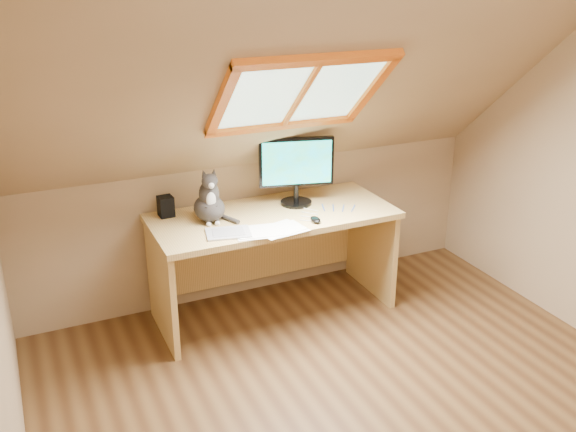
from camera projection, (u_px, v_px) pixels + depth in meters
ground at (381, 427)px, 3.46m from camera, size 3.50×3.50×0.00m
room_shell at (409, 181)px, 2.85m from camera, size 3.52×3.52×2.41m
desk at (269, 240)px, 4.47m from camera, size 1.65×0.72×0.75m
monitor at (296, 167)px, 4.39m from camera, size 0.51×0.22×0.48m
cat at (209, 202)px, 4.16m from camera, size 0.22×0.26×0.37m
desk_speaker at (166, 206)px, 4.26m from camera, size 0.10×0.10×0.14m
graphics_tablet at (228, 233)px, 4.00m from camera, size 0.31×0.25×0.01m
mouse at (315, 220)px, 4.18m from camera, size 0.07×0.11×0.03m
papers at (271, 230)px, 4.06m from camera, size 0.35×0.30×0.01m
cables at (327, 211)px, 4.36m from camera, size 0.51×0.26×0.01m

